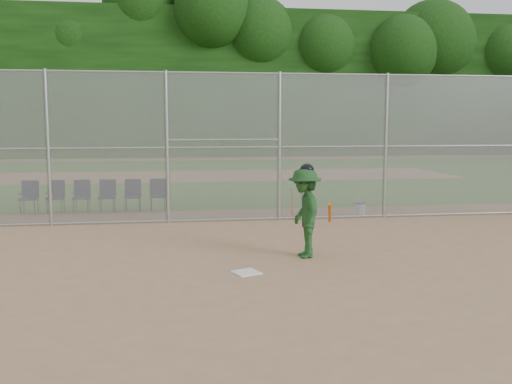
{
  "coord_description": "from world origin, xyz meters",
  "views": [
    {
      "loc": [
        -1.82,
        -10.16,
        2.7
      ],
      "look_at": [
        0.0,
        2.5,
        1.1
      ],
      "focal_mm": 40.0,
      "sensor_mm": 36.0,
      "label": 1
    }
  ],
  "objects": [
    {
      "name": "grass_strip",
      "position": [
        0.0,
        18.0,
        0.01
      ],
      "size": [
        100.0,
        100.0,
        0.0
      ],
      "primitive_type": "plane",
      "color": "#31691F",
      "rests_on": "ground"
    },
    {
      "name": "chair_0",
      "position": [
        -6.03,
        7.05,
        0.48
      ],
      "size": [
        0.54,
        0.52,
        0.96
      ],
      "primitive_type": null,
      "color": "#0E1633",
      "rests_on": "ground"
    },
    {
      "name": "chair_4",
      "position": [
        -3.07,
        7.05,
        0.48
      ],
      "size": [
        0.54,
        0.52,
        0.96
      ],
      "primitive_type": null,
      "color": "#0E1633",
      "rests_on": "ground"
    },
    {
      "name": "home_plate",
      "position": [
        -0.58,
        -0.32,
        0.01
      ],
      "size": [
        0.56,
        0.56,
        0.02
      ],
      "primitive_type": "cube",
      "rotation": [
        0.0,
        0.0,
        0.39
      ],
      "color": "white",
      "rests_on": "ground"
    },
    {
      "name": "ground",
      "position": [
        0.0,
        0.0,
        0.0
      ],
      "size": [
        100.0,
        100.0,
        0.0
      ],
      "primitive_type": "plane",
      "color": "tan",
      "rests_on": "ground"
    },
    {
      "name": "chair_1",
      "position": [
        -5.29,
        7.05,
        0.48
      ],
      "size": [
        0.54,
        0.52,
        0.96
      ],
      "primitive_type": null,
      "color": "#0E1633",
      "rests_on": "ground"
    },
    {
      "name": "chair_2",
      "position": [
        -4.55,
        7.05,
        0.48
      ],
      "size": [
        0.54,
        0.52,
        0.96
      ],
      "primitive_type": null,
      "color": "#0E1633",
      "rests_on": "ground"
    },
    {
      "name": "treeline",
      "position": [
        0.0,
        20.0,
        5.5
      ],
      "size": [
        81.0,
        60.0,
        11.0
      ],
      "color": "black",
      "rests_on": "ground"
    },
    {
      "name": "water_cooler",
      "position": [
        3.41,
        5.32,
        0.2
      ],
      "size": [
        0.32,
        0.32,
        0.4
      ],
      "color": "white",
      "rests_on": "ground"
    },
    {
      "name": "spare_bats",
      "position": [
        1.7,
        5.19,
        0.42
      ],
      "size": [
        0.66,
        0.29,
        0.84
      ],
      "color": "#D84C14",
      "rests_on": "ground"
    },
    {
      "name": "chair_5",
      "position": [
        -2.33,
        7.05,
        0.48
      ],
      "size": [
        0.54,
        0.52,
        0.96
      ],
      "primitive_type": null,
      "color": "#0E1633",
      "rests_on": "ground"
    },
    {
      "name": "dirt_patch_far",
      "position": [
        0.0,
        18.0,
        0.01
      ],
      "size": [
        24.0,
        24.0,
        0.0
      ],
      "primitive_type": "plane",
      "color": "tan",
      "rests_on": "ground"
    },
    {
      "name": "chair_3",
      "position": [
        -3.81,
        7.05,
        0.48
      ],
      "size": [
        0.54,
        0.52,
        0.96
      ],
      "primitive_type": null,
      "color": "#0E1633",
      "rests_on": "ground"
    },
    {
      "name": "backstop_fence",
      "position": [
        0.0,
        5.0,
        2.07
      ],
      "size": [
        16.09,
        0.09,
        4.0
      ],
      "color": "gray",
      "rests_on": "ground"
    },
    {
      "name": "batter_at_plate",
      "position": [
        0.72,
        0.72,
        0.91
      ],
      "size": [
        0.87,
        1.36,
        1.87
      ],
      "color": "#1C471D",
      "rests_on": "ground"
    }
  ]
}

